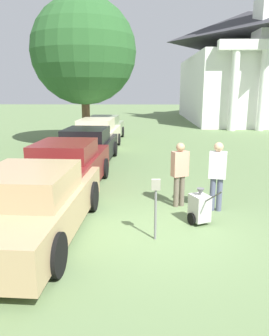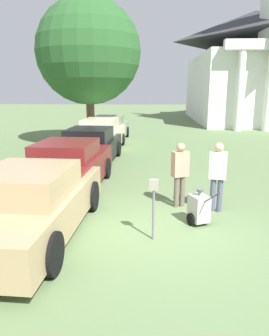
% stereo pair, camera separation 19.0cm
% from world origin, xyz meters
% --- Properties ---
extents(ground_plane, '(120.00, 120.00, 0.00)m').
position_xyz_m(ground_plane, '(0.00, 0.00, 0.00)').
color(ground_plane, '#607A4C').
extents(parked_car_tan, '(2.27, 4.96, 1.48)m').
position_xyz_m(parked_car_tan, '(-2.78, -0.23, 0.69)').
color(parked_car_tan, tan).
rests_on(parked_car_tan, ground_plane).
extents(parked_car_maroon, '(2.16, 4.85, 1.52)m').
position_xyz_m(parked_car_maroon, '(-2.78, 2.95, 0.71)').
color(parked_car_maroon, maroon).
rests_on(parked_car_maroon, ground_plane).
extents(parked_car_black, '(2.20, 5.03, 1.48)m').
position_xyz_m(parked_car_black, '(-2.78, 6.72, 0.68)').
color(parked_car_black, black).
rests_on(parked_car_black, ground_plane).
extents(parked_car_cream, '(2.10, 5.23, 1.60)m').
position_xyz_m(parked_car_cream, '(-2.78, 9.68, 0.73)').
color(parked_car_cream, beige).
rests_on(parked_car_cream, ground_plane).
extents(parked_car_sage, '(2.14, 5.26, 1.48)m').
position_xyz_m(parked_car_sage, '(-2.78, 12.87, 0.69)').
color(parked_car_sage, gray).
rests_on(parked_car_sage, ground_plane).
extents(parking_meter, '(0.18, 0.09, 1.29)m').
position_xyz_m(parking_meter, '(-0.22, -0.33, 0.90)').
color(parking_meter, slate).
rests_on(parking_meter, ground_plane).
extents(person_worker, '(0.47, 0.37, 1.70)m').
position_xyz_m(person_worker, '(0.48, 1.66, 0.97)').
color(person_worker, '#665B4C').
rests_on(person_worker, ground_plane).
extents(person_supervisor, '(0.46, 0.31, 1.76)m').
position_xyz_m(person_supervisor, '(1.38, 1.36, 1.01)').
color(person_supervisor, '#515670').
rests_on(person_supervisor, ground_plane).
extents(equipment_cart, '(0.60, 0.98, 1.00)m').
position_xyz_m(equipment_cart, '(0.83, 0.51, 0.39)').
color(equipment_cart, '#B2B2AD').
rests_on(equipment_cart, ground_plane).
extents(church, '(10.69, 16.99, 24.26)m').
position_xyz_m(church, '(9.27, 26.06, 5.55)').
color(church, white).
rests_on(church, ground_plane).
extents(shade_tree, '(5.51, 5.51, 7.69)m').
position_xyz_m(shade_tree, '(-3.61, 11.43, 4.93)').
color(shade_tree, brown).
rests_on(shade_tree, ground_plane).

